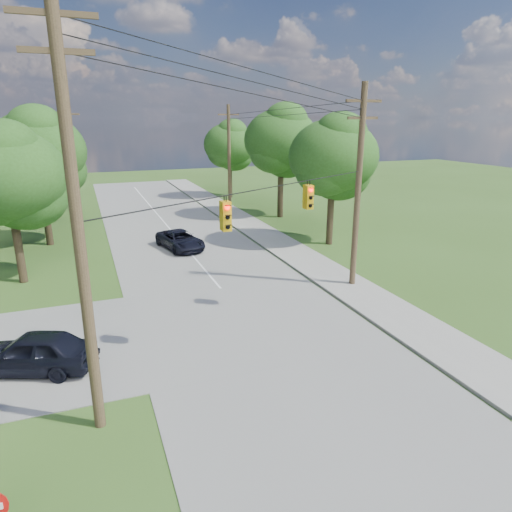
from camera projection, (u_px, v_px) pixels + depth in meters
name	position (u px, v px, depth m)	size (l,w,h in m)	color
ground	(250.00, 400.00, 14.84)	(140.00, 140.00, 0.00)	#34531B
main_road	(253.00, 327.00, 19.99)	(10.00, 100.00, 0.03)	gray
sidewalk_east	(382.00, 305.00, 22.25)	(2.60, 100.00, 0.12)	gray
pole_sw	(77.00, 221.00, 11.82)	(2.00, 0.32, 12.00)	brown
pole_ne	(358.00, 186.00, 23.43)	(2.00, 0.32, 10.50)	brown
pole_north_e	(229.00, 158.00, 43.21)	(2.00, 0.32, 10.00)	brown
pole_north_w	(72.00, 163.00, 38.48)	(2.00, 0.32, 10.00)	brown
power_lines	(198.00, 111.00, 23.02)	(13.93, 29.62, 4.93)	black
traffic_signals	(271.00, 205.00, 18.07)	(4.91, 3.27, 1.05)	gold
tree_w_near	(7.00, 175.00, 23.82)	(6.00, 6.00, 8.40)	#3E311F
tree_w_mid	(38.00, 152.00, 31.12)	(6.40, 6.40, 9.22)	#3E311F
tree_w_far	(21.00, 149.00, 39.48)	(6.00, 6.00, 8.73)	#3E311F
tree_e_near	(333.00, 156.00, 31.41)	(6.20, 6.20, 8.81)	#3E311F
tree_e_mid	(281.00, 140.00, 40.34)	(6.60, 6.60, 9.64)	#3E311F
tree_e_far	(230.00, 145.00, 51.02)	(5.80, 5.80, 8.32)	#3E311F
car_cross_dark	(32.00, 352.00, 16.29)	(1.77, 4.40, 1.50)	black
car_main_north	(180.00, 240.00, 31.71)	(2.11, 4.58, 1.27)	black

